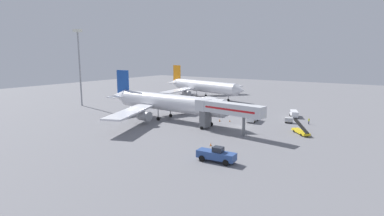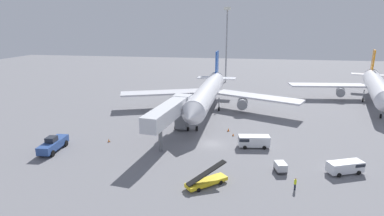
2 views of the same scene
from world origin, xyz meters
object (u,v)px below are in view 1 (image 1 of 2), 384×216
at_px(service_van_mid_right, 294,113).
at_px(safety_cone_charlie, 220,120).
at_px(service_van_outer_right, 252,117).
at_px(belt_loader_truck, 301,131).
at_px(airplane_at_gate, 166,102).
at_px(jet_bridge, 224,110).
at_px(safety_cone_bravo, 230,121).
at_px(baggage_cart_near_left, 289,120).
at_px(pushback_tug, 216,155).
at_px(ground_crew_worker_foreground, 309,121).
at_px(apron_light_mast, 79,54).
at_px(safety_cone_alpha, 211,144).
at_px(airplane_background, 202,86).

bearing_deg(service_van_mid_right, safety_cone_charlie, 139.64).
bearing_deg(service_van_outer_right, belt_loader_truck, -113.59).
distance_m(belt_loader_truck, safety_cone_charlie, 23.19).
relative_size(airplane_at_gate, jet_bridge, 2.55).
height_order(jet_bridge, safety_cone_bravo, jet_bridge).
bearing_deg(baggage_cart_near_left, pushback_tug, 177.99).
relative_size(ground_crew_worker_foreground, apron_light_mast, 0.06).
height_order(safety_cone_alpha, safety_cone_bravo, safety_cone_alpha).
xyz_separation_m(safety_cone_bravo, airplane_background, (38.49, 33.14, 4.73)).
bearing_deg(safety_cone_charlie, pushback_tug, -152.42).
bearing_deg(safety_cone_alpha, service_van_mid_right, -8.05).
relative_size(airplane_at_gate, safety_cone_charlie, 66.19).
xyz_separation_m(baggage_cart_near_left, safety_cone_bravo, (-7.76, 14.45, -0.56)).
distance_m(service_van_outer_right, baggage_cart_near_left, 10.06).
distance_m(pushback_tug, safety_cone_alpha, 9.76).
relative_size(ground_crew_worker_foreground, safety_cone_bravo, 3.20).
relative_size(jet_bridge, service_van_outer_right, 3.22).
height_order(baggage_cart_near_left, airplane_background, airplane_background).
relative_size(airplane_at_gate, belt_loader_truck, 8.23).
xyz_separation_m(baggage_cart_near_left, safety_cone_alpha, (-31.17, 7.09, -0.51)).
bearing_deg(baggage_cart_near_left, service_van_outer_right, 113.35).
bearing_deg(safety_cone_alpha, safety_cone_charlie, 24.21).
xyz_separation_m(belt_loader_truck, service_van_outer_right, (6.65, 15.23, 0.49)).
bearing_deg(safety_cone_bravo, pushback_tug, -157.28).
xyz_separation_m(pushback_tug, belt_loader_truck, (28.38, -7.38, -0.53)).
height_order(service_van_mid_right, apron_light_mast, apron_light_mast).
bearing_deg(service_van_outer_right, apron_light_mast, 98.16).
relative_size(service_van_outer_right, apron_light_mast, 0.21).
bearing_deg(service_van_mid_right, service_van_outer_right, 149.97).
bearing_deg(belt_loader_truck, baggage_cart_near_left, 29.45).
distance_m(baggage_cart_near_left, apron_light_mast, 76.90).
height_order(service_van_mid_right, baggage_cart_near_left, service_van_mid_right).
relative_size(belt_loader_truck, service_van_outer_right, 1.00).
distance_m(belt_loader_truck, ground_crew_worker_foreground, 12.08).
relative_size(jet_bridge, airplane_background, 0.40).
relative_size(service_van_mid_right, ground_crew_worker_foreground, 3.24).
bearing_deg(jet_bridge, safety_cone_bravo, 20.32).
bearing_deg(ground_crew_worker_foreground, airplane_background, 60.89).
distance_m(safety_cone_alpha, safety_cone_charlie, 24.44).
distance_m(pushback_tug, belt_loader_truck, 29.33).
bearing_deg(airplane_at_gate, pushback_tug, -128.24).
height_order(pushback_tug, service_van_outer_right, pushback_tug).
bearing_deg(jet_bridge, pushback_tug, -155.88).
bearing_deg(pushback_tug, ground_crew_worker_foreground, -9.05).
bearing_deg(jet_bridge, ground_crew_worker_foreground, -35.97).
bearing_deg(airplane_background, belt_loader_truck, -127.66).
xyz_separation_m(jet_bridge, airplane_background, (50.23, 37.48, -0.71)).
relative_size(baggage_cart_near_left, safety_cone_alpha, 3.60).
bearing_deg(airplane_at_gate, baggage_cart_near_left, -64.68).
distance_m(service_van_mid_right, safety_cone_bravo, 21.89).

